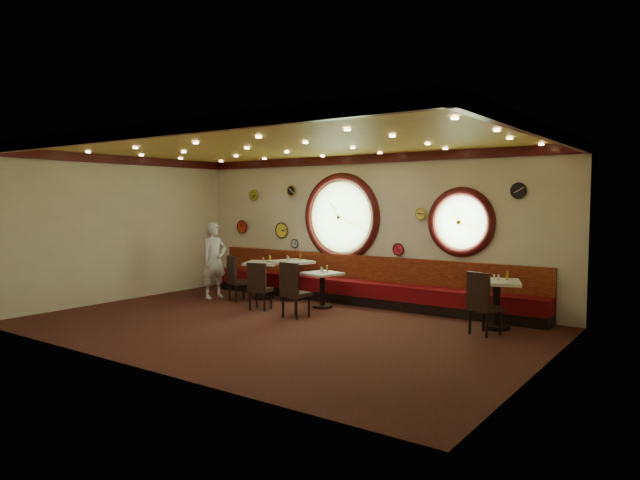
{
  "coord_description": "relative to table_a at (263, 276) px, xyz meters",
  "views": [
    {
      "loc": [
        6.43,
        -7.64,
        2.23
      ],
      "look_at": [
        0.38,
        0.8,
        1.5
      ],
      "focal_mm": 32.0,
      "sensor_mm": 36.0,
      "label": 1
    }
  ],
  "objects": [
    {
      "name": "floor",
      "position": [
        2.05,
        -1.99,
        -0.53
      ],
      "size": [
        9.0,
        6.0,
        0.0
      ],
      "primitive_type": "cube",
      "color": "black",
      "rests_on": "ground"
    },
    {
      "name": "ceiling",
      "position": [
        2.05,
        -1.99,
        2.67
      ],
      "size": [
        9.0,
        6.0,
        0.02
      ],
      "primitive_type": "cube",
      "color": "gold",
      "rests_on": "wall_back"
    },
    {
      "name": "wall_back",
      "position": [
        2.05,
        1.01,
        1.07
      ],
      "size": [
        9.0,
        0.02,
        3.2
      ],
      "primitive_type": "cube",
      "color": "beige",
      "rests_on": "floor"
    },
    {
      "name": "wall_front",
      "position": [
        2.05,
        -4.99,
        1.07
      ],
      "size": [
        9.0,
        0.02,
        3.2
      ],
      "primitive_type": "cube",
      "color": "beige",
      "rests_on": "floor"
    },
    {
      "name": "wall_left",
      "position": [
        -2.45,
        -1.99,
        1.07
      ],
      "size": [
        0.02,
        6.0,
        3.2
      ],
      "primitive_type": "cube",
      "color": "beige",
      "rests_on": "floor"
    },
    {
      "name": "wall_right",
      "position": [
        6.55,
        -1.99,
        1.07
      ],
      "size": [
        0.02,
        6.0,
        3.2
      ],
      "primitive_type": "cube",
      "color": "beige",
      "rests_on": "floor"
    },
    {
      "name": "molding_back",
      "position": [
        2.05,
        0.96,
        2.58
      ],
      "size": [
        9.0,
        0.1,
        0.18
      ],
      "primitive_type": "cube",
      "color": "#360A09",
      "rests_on": "wall_back"
    },
    {
      "name": "molding_front",
      "position": [
        2.05,
        -4.94,
        2.58
      ],
      "size": [
        9.0,
        0.1,
        0.18
      ],
      "primitive_type": "cube",
      "color": "#360A09",
      "rests_on": "wall_back"
    },
    {
      "name": "molding_left",
      "position": [
        -2.4,
        -1.99,
        2.58
      ],
      "size": [
        0.1,
        6.0,
        0.18
      ],
      "primitive_type": "cube",
      "color": "#360A09",
      "rests_on": "wall_back"
    },
    {
      "name": "molding_right",
      "position": [
        6.5,
        -1.99,
        2.58
      ],
      "size": [
        0.1,
        6.0,
        0.18
      ],
      "primitive_type": "cube",
      "color": "#360A09",
      "rests_on": "wall_back"
    },
    {
      "name": "banquette_base",
      "position": [
        2.05,
        0.73,
        -0.43
      ],
      "size": [
        8.0,
        0.55,
        0.2
      ],
      "primitive_type": "cube",
      "color": "black",
      "rests_on": "floor"
    },
    {
      "name": "banquette_seat",
      "position": [
        2.05,
        0.73,
        -0.18
      ],
      "size": [
        8.0,
        0.55,
        0.3
      ],
      "primitive_type": "cube",
      "color": "#5A070D",
      "rests_on": "banquette_base"
    },
    {
      "name": "banquette_back",
      "position": [
        2.05,
        0.95,
        0.22
      ],
      "size": [
        8.0,
        0.1,
        0.55
      ],
      "primitive_type": "cube",
      "color": "#5B070D",
      "rests_on": "wall_back"
    },
    {
      "name": "porthole_left_glass",
      "position": [
        1.45,
        1.01,
        1.32
      ],
      "size": [
        1.66,
        0.02,
        1.66
      ],
      "primitive_type": "cylinder",
      "rotation": [
        1.57,
        0.0,
        0.0
      ],
      "color": "#84B86E",
      "rests_on": "wall_back"
    },
    {
      "name": "porthole_left_frame",
      "position": [
        1.45,
        0.99,
        1.32
      ],
      "size": [
        1.98,
        0.18,
        1.98
      ],
      "primitive_type": "torus",
      "rotation": [
        1.57,
        0.0,
        0.0
      ],
      "color": "#360A09",
      "rests_on": "wall_back"
    },
    {
      "name": "porthole_left_ring",
      "position": [
        1.45,
        0.96,
        1.32
      ],
      "size": [
        1.61,
        0.03,
        1.61
      ],
      "primitive_type": "torus",
      "rotation": [
        1.57,
        0.0,
        0.0
      ],
      "color": "gold",
      "rests_on": "wall_back"
    },
    {
      "name": "porthole_right_glass",
      "position": [
        4.25,
        1.01,
        1.27
      ],
      "size": [
        1.1,
        0.02,
        1.1
      ],
      "primitive_type": "cylinder",
      "rotation": [
        1.57,
        0.0,
        0.0
      ],
      "color": "#84B86E",
      "rests_on": "wall_back"
    },
    {
      "name": "porthole_right_frame",
      "position": [
        4.25,
        0.99,
        1.27
      ],
      "size": [
        1.38,
        0.18,
        1.38
      ],
      "primitive_type": "torus",
      "rotation": [
        1.57,
        0.0,
        0.0
      ],
      "color": "#360A09",
      "rests_on": "wall_back"
    },
    {
      "name": "porthole_right_ring",
      "position": [
        4.25,
        0.96,
        1.27
      ],
      "size": [
        1.09,
        0.03,
        1.09
      ],
      "primitive_type": "torus",
      "rotation": [
        1.57,
        0.0,
        0.0
      ],
      "color": "gold",
      "rests_on": "wall_back"
    },
    {
      "name": "wall_clock_0",
      "position": [
        5.35,
        0.97,
        1.87
      ],
      "size": [
        0.28,
        0.03,
        0.28
      ],
      "primitive_type": "cylinder",
      "rotation": [
        1.57,
        0.0,
        0.0
      ],
      "color": "black",
      "rests_on": "wall_back"
    },
    {
      "name": "wall_clock_1",
      "position": [
        -1.15,
        0.97,
        1.82
      ],
      "size": [
        0.26,
        0.03,
        0.26
      ],
      "primitive_type": "cylinder",
      "rotation": [
        1.57,
        0.0,
        0.0
      ],
      "color": "#90AC22",
      "rests_on": "wall_back"
    },
    {
      "name": "wall_clock_2",
      "position": [
        3.4,
        0.97,
        1.42
      ],
      "size": [
        0.22,
        0.03,
        0.22
      ],
      "primitive_type": "cylinder",
      "rotation": [
        1.57,
        0.0,
        0.0
      ],
      "color": "#F4D351",
      "rests_on": "wall_back"
    },
    {
      "name": "wall_clock_3",
      "position": [
        2.9,
        0.97,
        0.67
      ],
      "size": [
        0.24,
        0.03,
        0.24
      ],
      "primitive_type": "cylinder",
      "rotation": [
        1.57,
        0.0,
        0.0
      ],
      "color": "red",
      "rests_on": "wall_back"
    },
    {
      "name": "wall_clock_4",
      "position": [
        0.15,
        0.97,
        0.67
      ],
      "size": [
        0.2,
        0.03,
        0.2
      ],
      "primitive_type": "cylinder",
      "rotation": [
        1.57,
        0.0,
        0.0
      ],
      "color": "silver",
      "rests_on": "wall_back"
    },
    {
      "name": "wall_clock_5",
      "position": [
        -0.25,
        0.97,
        0.97
      ],
      "size": [
        0.36,
        0.03,
        0.36
      ],
      "primitive_type": "cylinder",
      "rotation": [
        1.57,
        0.0,
        0.0
      ],
      "color": "yellow",
      "rests_on": "wall_back"
    },
    {
      "name": "wall_clock_6",
      "position": [
        -1.55,
        0.97,
        1.02
      ],
      "size": [
        0.32,
        0.03,
        0.32
      ],
      "primitive_type": "cylinder",
      "rotation": [
        1.57,
        0.0,
        0.0
      ],
      "color": "red",
      "rests_on": "wall_back"
    },
    {
      "name": "wall_clock_7",
      "position": [
        0.05,
        0.97,
        1.92
      ],
      "size": [
        0.24,
        0.03,
        0.24
      ],
      "primitive_type": "cylinder",
      "rotation": [
        1.57,
        0.0,
        0.0
      ],
      "color": "black",
      "rests_on": "wall_back"
    },
    {
      "name": "table_a",
      "position": [
        0.0,
        0.0,
        0.0
      ],
      "size": [
        1.01,
        1.01,
        0.84
      ],
      "color": "black",
      "rests_on": "floor"
    },
    {
      "name": "table_b",
      "position": [
        0.59,
        0.25,
        0.03
      ],
      "size": [
        1.0,
        1.0,
        0.88
      ],
      "color": "black",
      "rests_on": "floor"
    },
    {
      "name": "table_c",
      "position": [
        1.7,
        -0.09,
        -0.06
      ],
      "size": [
        0.83,
        0.83,
        0.74
      ],
      "color": "black",
      "rests_on": "floor"
    },
    {
      "name": "table_d",
      "position": [
        5.28,
        0.09,
        0.0
      ],
      "size": [
        0.99,
        0.99,
        0.84
      ],
      "color": "black",
      "rests_on": "floor"
    },
    {
      "name": "chair_a",
      "position": [
        -0.24,
        -0.63,
        0.05
      ],
      "size": [
        0.55,
        0.55,
        0.63
      ],
      "rotation": [
        0.0,
        0.0,
        -0.37
      ],
      "color": "black",
      "rests_on": "floor"
    },
    {
      "name": "chair_b",
      "position": [
        0.83,
        -1.09,
        0.03
      ],
      "size": [
        0.51,
        0.51,
        0.6
      ],
      "rotation": [
        0.0,
        0.0,
        0.29
      ],
      "color": "black",
      "rests_on": "floor"
    },
    {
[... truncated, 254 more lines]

